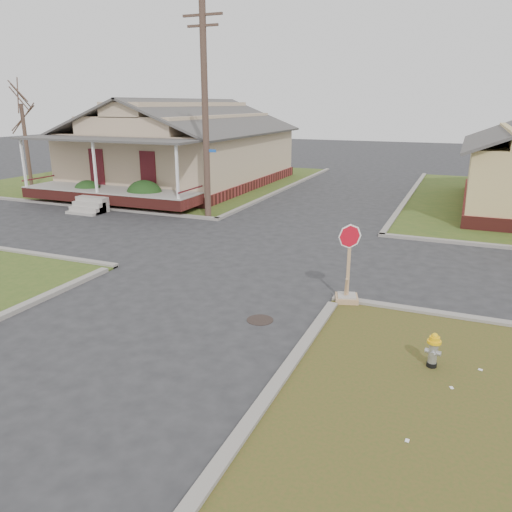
% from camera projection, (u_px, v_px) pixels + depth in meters
% --- Properties ---
extents(ground, '(120.00, 120.00, 0.00)m').
position_uv_depth(ground, '(190.00, 300.00, 13.21)').
color(ground, '#272729').
rests_on(ground, ground).
extents(verge_far_left, '(19.00, 19.00, 0.05)m').
position_uv_depth(verge_far_left, '(157.00, 179.00, 33.88)').
color(verge_far_left, '#364F1C').
rests_on(verge_far_left, ground).
extents(curbs, '(80.00, 40.00, 0.12)m').
position_uv_depth(curbs, '(262.00, 250.00, 17.62)').
color(curbs, gray).
rests_on(curbs, ground).
extents(manhole, '(0.64, 0.64, 0.01)m').
position_uv_depth(manhole, '(260.00, 320.00, 11.96)').
color(manhole, black).
rests_on(manhole, ground).
extents(corner_house, '(10.10, 15.50, 5.30)m').
position_uv_depth(corner_house, '(184.00, 149.00, 30.94)').
color(corner_house, maroon).
rests_on(corner_house, ground).
extents(utility_pole, '(1.80, 0.28, 9.00)m').
position_uv_depth(utility_pole, '(205.00, 111.00, 21.24)').
color(utility_pole, '#463128').
rests_on(utility_pole, ground).
extents(tree_far_left, '(0.22, 0.22, 4.90)m').
position_uv_depth(tree_far_left, '(27.00, 147.00, 29.71)').
color(tree_far_left, '#463128').
rests_on(tree_far_left, verge_far_left).
extents(fire_hydrant, '(0.27, 0.27, 0.72)m').
position_uv_depth(fire_hydrant, '(433.00, 348.00, 9.65)').
color(fire_hydrant, black).
rests_on(fire_hydrant, ground).
extents(stop_sign, '(0.58, 0.57, 2.06)m').
position_uv_depth(stop_sign, '(347.00, 285.00, 12.85)').
color(stop_sign, '#A7825B').
rests_on(stop_sign, ground).
extents(hedge_left, '(1.49, 1.22, 1.13)m').
position_uv_depth(hedge_left, '(88.00, 192.00, 25.66)').
color(hedge_left, '#1C3C16').
rests_on(hedge_left, verge_far_left).
extents(hedge_right, '(1.64, 1.35, 1.26)m').
position_uv_depth(hedge_right, '(145.00, 195.00, 24.43)').
color(hedge_right, '#1C3C16').
rests_on(hedge_right, verge_far_left).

